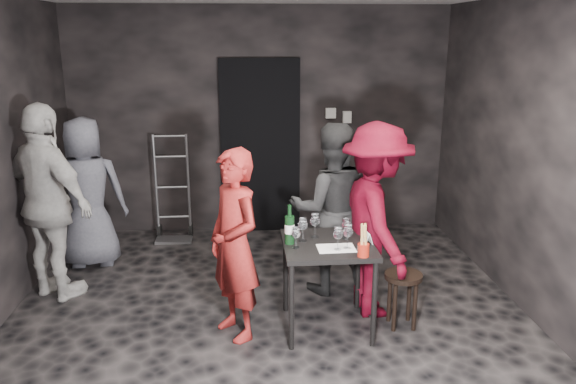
{
  "coord_description": "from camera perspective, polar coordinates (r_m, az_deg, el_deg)",
  "views": [
    {
      "loc": [
        -0.16,
        -4.23,
        2.36
      ],
      "look_at": [
        0.17,
        0.25,
        1.1
      ],
      "focal_mm": 35.0,
      "sensor_mm": 36.0,
      "label": 1
    }
  ],
  "objects": [
    {
      "name": "bystander_cream",
      "position": [
        5.41,
        -23.33,
        0.75
      ],
      "size": [
        1.39,
        1.22,
        2.16
      ],
      "primitive_type": "imported",
      "rotation": [
        0.0,
        0.0,
        2.54
      ],
      "color": "beige",
      "rests_on": "floor"
    },
    {
      "name": "wine_glass_f",
      "position": [
        4.59,
        5.92,
        -3.63
      ],
      "size": [
        0.08,
        0.08,
        0.19
      ],
      "primitive_type": null,
      "rotation": [
        0.0,
        0.0,
        -0.06
      ],
      "color": "white",
      "rests_on": "tasting_table"
    },
    {
      "name": "stool",
      "position": [
        4.78,
        11.6,
        -9.31
      ],
      "size": [
        0.31,
        0.31,
        0.47
      ],
      "rotation": [
        0.0,
        0.0,
        0.26
      ],
      "color": "black",
      "rests_on": "floor"
    },
    {
      "name": "reserved_card",
      "position": [
        4.54,
        7.85,
        -4.59
      ],
      "size": [
        0.09,
        0.13,
        0.09
      ],
      "primitive_type": null,
      "rotation": [
        0.0,
        0.0,
        0.13
      ],
      "color": "white",
      "rests_on": "tasting_table"
    },
    {
      "name": "wall_right",
      "position": [
        4.97,
        24.88,
        2.53
      ],
      "size": [
        0.04,
        5.0,
        2.7
      ],
      "primitive_type": "cube",
      "color": "black",
      "rests_on": "ground"
    },
    {
      "name": "tasting_mat",
      "position": [
        4.41,
        4.91,
        -5.71
      ],
      "size": [
        0.3,
        0.2,
        0.0
      ],
      "primitive_type": "cube",
      "rotation": [
        0.0,
        0.0,
        0.03
      ],
      "color": "white",
      "rests_on": "tasting_table"
    },
    {
      "name": "bystander_grey",
      "position": [
        6.13,
        -19.75,
        0.27
      ],
      "size": [
        0.84,
        0.51,
        1.65
      ],
      "primitive_type": "imported",
      "rotation": [
        0.0,
        0.0,
        3.22
      ],
      "color": "#53535E",
      "rests_on": "floor"
    },
    {
      "name": "wine_glass_c",
      "position": [
        4.6,
        2.76,
        -3.31
      ],
      "size": [
        0.1,
        0.1,
        0.22
      ],
      "primitive_type": null,
      "rotation": [
        0.0,
        0.0,
        -0.19
      ],
      "color": "white",
      "rests_on": "tasting_table"
    },
    {
      "name": "wine_glass_e",
      "position": [
        4.38,
        6.08,
        -4.4
      ],
      "size": [
        0.11,
        0.11,
        0.22
      ],
      "primitive_type": null,
      "rotation": [
        0.0,
        0.0,
        0.35
      ],
      "color": "white",
      "rests_on": "tasting_table"
    },
    {
      "name": "wine_glass_b",
      "position": [
        4.52,
        1.52,
        -3.72
      ],
      "size": [
        0.11,
        0.11,
        0.21
      ],
      "primitive_type": null,
      "rotation": [
        0.0,
        0.0,
        0.43
      ],
      "color": "white",
      "rests_on": "tasting_table"
    },
    {
      "name": "tasting_table",
      "position": [
        4.56,
        4.07,
        -6.31
      ],
      "size": [
        0.72,
        0.72,
        0.75
      ],
      "rotation": [
        0.0,
        0.0,
        0.01
      ],
      "color": "black",
      "rests_on": "floor"
    },
    {
      "name": "floor",
      "position": [
        4.85,
        -1.87,
        -13.43
      ],
      "size": [
        4.5,
        5.0,
        0.02
      ],
      "primitive_type": "cube",
      "color": "black",
      "rests_on": "ground"
    },
    {
      "name": "hand_truck",
      "position": [
        6.81,
        -11.53,
        -2.86
      ],
      "size": [
        0.42,
        0.35,
        1.26
      ],
      "rotation": [
        0.0,
        0.0,
        0.01
      ],
      "color": "#B2B2B7",
      "rests_on": "floor"
    },
    {
      "name": "wine_glass_d",
      "position": [
        4.35,
        5.11,
        -4.64
      ],
      "size": [
        0.09,
        0.09,
        0.2
      ],
      "primitive_type": null,
      "rotation": [
        0.0,
        0.0,
        0.13
      ],
      "color": "white",
      "rests_on": "tasting_table"
    },
    {
      "name": "wall_back",
      "position": [
        6.81,
        -2.88,
        7.17
      ],
      "size": [
        4.5,
        0.04,
        2.7
      ],
      "primitive_type": "cube",
      "color": "black",
      "rests_on": "ground"
    },
    {
      "name": "wall_front",
      "position": [
        2.01,
        0.92,
        -14.42
      ],
      "size": [
        4.5,
        0.04,
        2.7
      ],
      "primitive_type": "cube",
      "color": "black",
      "rests_on": "ground"
    },
    {
      "name": "wallbox_upper",
      "position": [
        6.82,
        4.35,
        8.0
      ],
      "size": [
        0.12,
        0.06,
        0.12
      ],
      "primitive_type": "cube",
      "color": "#B7B7B2",
      "rests_on": "wall_back"
    },
    {
      "name": "man_maroon",
      "position": [
        4.79,
        8.96,
        -1.78
      ],
      "size": [
        0.71,
        1.27,
        1.87
      ],
      "primitive_type": "imported",
      "rotation": [
        0.0,
        0.0,
        1.7
      ],
      "color": "#4D0412",
      "rests_on": "floor"
    },
    {
      "name": "doorway",
      "position": [
        6.8,
        -2.83,
        4.59
      ],
      "size": [
        0.95,
        0.1,
        2.1
      ],
      "primitive_type": "cube",
      "color": "black",
      "rests_on": "ground"
    },
    {
      "name": "wine_glass_a",
      "position": [
        4.38,
        0.82,
        -4.56
      ],
      "size": [
        0.08,
        0.08,
        0.18
      ],
      "primitive_type": null,
      "rotation": [
        0.0,
        0.0,
        -0.2
      ],
      "color": "white",
      "rests_on": "tasting_table"
    },
    {
      "name": "wine_bottle",
      "position": [
        4.46,
        0.16,
        -3.76
      ],
      "size": [
        0.08,
        0.08,
        0.32
      ],
      "rotation": [
        0.0,
        0.0,
        -0.22
      ],
      "color": "black",
      "rests_on": "tasting_table"
    },
    {
      "name": "wallbox_lower",
      "position": [
        6.86,
        6.01,
        7.58
      ],
      "size": [
        0.1,
        0.06,
        0.14
      ],
      "primitive_type": "cube",
      "color": "#B7B7B2",
      "rests_on": "wall_back"
    },
    {
      "name": "breadstick_cup",
      "position": [
        4.24,
        7.7,
        -4.93
      ],
      "size": [
        0.09,
        0.09,
        0.27
      ],
      "rotation": [
        0.0,
        0.0,
        0.37
      ],
      "color": "maroon",
      "rests_on": "tasting_table"
    },
    {
      "name": "server_red",
      "position": [
        4.42,
        -5.46,
        -5.16
      ],
      "size": [
        0.63,
        0.69,
        1.58
      ],
      "primitive_type": "imported",
      "rotation": [
        0.0,
        0.0,
        -1.01
      ],
      "color": "maroon",
      "rests_on": "floor"
    },
    {
      "name": "woman_black",
      "position": [
        5.19,
        4.42,
        -1.12
      ],
      "size": [
        0.84,
        0.46,
        1.72
      ],
      "primitive_type": "imported",
      "rotation": [
        0.0,
        0.0,
        3.14
      ],
      "color": "#252525",
      "rests_on": "floor"
    }
  ]
}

